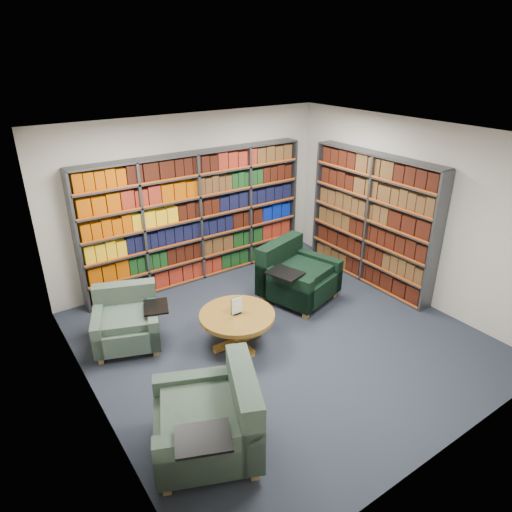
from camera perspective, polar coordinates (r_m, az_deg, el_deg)
room_shell at (r=5.86m, az=3.33°, el=1.08°), size 5.02×5.02×2.82m
bookshelf_back at (r=7.81m, az=-7.28°, el=4.74°), size 4.00×0.28×2.20m
bookshelf_right at (r=7.89m, az=14.20°, el=4.36°), size 0.28×2.50×2.20m
chair_teal_left at (r=6.56m, az=-15.80°, el=-7.87°), size 1.13×1.10×0.77m
chair_green_right at (r=7.38m, az=4.75°, el=-2.58°), size 1.33×1.26×0.92m
chair_teal_front at (r=4.82m, az=-5.07°, el=-19.93°), size 1.31×1.34×0.91m
coffee_table at (r=6.22m, az=-2.37°, el=-7.99°), size 1.02×1.02×0.72m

